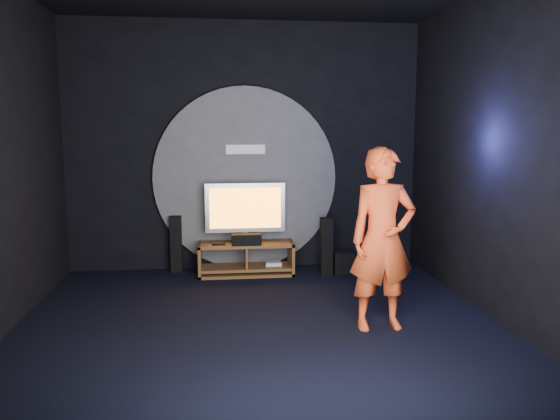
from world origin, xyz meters
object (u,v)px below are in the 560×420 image
object	(u,v)px
media_console	(247,261)
tower_speaker_left	(176,244)
tower_speaker_right	(326,246)
tv	(245,210)
player	(383,239)
subwoofer	(343,262)

from	to	relation	value
media_console	tower_speaker_left	distance (m)	1.04
tower_speaker_right	media_console	bearing A→B (deg)	173.88
media_console	tv	bearing A→B (deg)	96.33
media_console	player	distance (m)	2.63
tower_speaker_left	subwoofer	bearing A→B (deg)	-8.53
media_console	tower_speaker_right	world-z (taller)	tower_speaker_right
media_console	subwoofer	xyz separation A→B (m)	(1.35, -0.05, -0.04)
tower_speaker_left	player	xyz separation A→B (m)	(2.21, -2.50, 0.52)
media_console	player	world-z (taller)	player
subwoofer	tv	bearing A→B (deg)	175.10
tv	tower_speaker_right	xyz separation A→B (m)	(1.11, -0.18, -0.50)
media_console	tv	xyz separation A→B (m)	(-0.01, 0.07, 0.70)
tower_speaker_left	player	size ratio (longest dim) A/B	0.43
tower_speaker_right	subwoofer	world-z (taller)	tower_speaker_right
tower_speaker_left	subwoofer	xyz separation A→B (m)	(2.33, -0.35, -0.24)
player	tv	bearing A→B (deg)	115.76
media_console	tower_speaker_right	size ratio (longest dim) A/B	1.65
tower_speaker_left	player	bearing A→B (deg)	-48.52
media_console	player	bearing A→B (deg)	-60.71
media_console	subwoofer	size ratio (longest dim) A/B	4.29
tower_speaker_left	player	distance (m)	3.38
media_console	tower_speaker_left	bearing A→B (deg)	162.93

